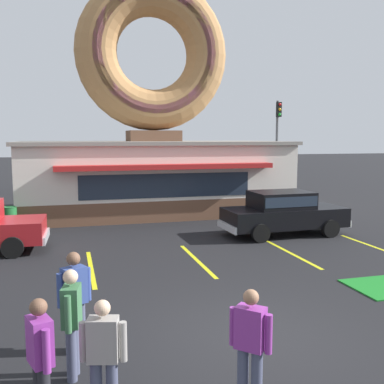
% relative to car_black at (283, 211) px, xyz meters
% --- Properties ---
extents(ground_plane, '(160.00, 160.00, 0.00)m').
position_rel_car_black_xyz_m(ground_plane, '(-4.42, -7.47, -0.87)').
color(ground_plane, black).
extents(donut_shop_building, '(12.30, 6.75, 10.96)m').
position_rel_car_black_xyz_m(donut_shop_building, '(-3.54, 6.47, 2.87)').
color(donut_shop_building, brown).
rests_on(donut_shop_building, ground).
extents(car_black, '(4.60, 2.07, 1.60)m').
position_rel_car_black_xyz_m(car_black, '(0.00, 0.00, 0.00)').
color(car_black, black).
rests_on(car_black, ground).
extents(pedestrian_blue_sweater_man, '(0.58, 0.33, 1.54)m').
position_rel_car_black_xyz_m(pedestrian_blue_sweater_man, '(-7.14, -9.21, -0.03)').
color(pedestrian_blue_sweater_man, '#474C66').
rests_on(pedestrian_blue_sweater_man, ground).
extents(pedestrian_hooded_kid, '(0.45, 0.45, 1.58)m').
position_rel_car_black_xyz_m(pedestrian_hooded_kid, '(-5.25, -9.43, -0.00)').
color(pedestrian_hooded_kid, '#474C66').
rests_on(pedestrian_hooded_kid, ground).
extents(pedestrian_clipboard_woman, '(0.31, 0.59, 1.64)m').
position_rel_car_black_xyz_m(pedestrian_clipboard_woman, '(-7.51, -8.12, 0.04)').
color(pedestrian_clipboard_woman, '#474C66').
rests_on(pedestrian_clipboard_woman, ground).
extents(pedestrian_beanie_man, '(0.55, 0.38, 1.69)m').
position_rel_car_black_xyz_m(pedestrian_beanie_man, '(-7.46, -7.30, 0.07)').
color(pedestrian_beanie_man, '#474C66').
rests_on(pedestrian_beanie_man, ground).
extents(pedestrian_crossing_woman, '(0.35, 0.57, 1.61)m').
position_rel_car_black_xyz_m(pedestrian_crossing_woman, '(-7.89, -9.15, 0.02)').
color(pedestrian_crossing_woman, '#232328').
rests_on(pedestrian_crossing_woman, ground).
extents(trash_bin, '(0.57, 0.57, 0.97)m').
position_rel_car_black_xyz_m(trash_bin, '(-9.68, 3.12, -0.37)').
color(trash_bin, '#1E662D').
rests_on(trash_bin, ground).
extents(traffic_light_pole, '(0.28, 0.47, 5.80)m').
position_rel_car_black_xyz_m(traffic_light_pole, '(5.13, 11.04, 2.84)').
color(traffic_light_pole, '#595B60').
rests_on(traffic_light_pole, ground).
extents(parking_stripe_left, '(0.12, 3.60, 0.01)m').
position_rel_car_black_xyz_m(parking_stripe_left, '(-6.97, -2.47, -0.87)').
color(parking_stripe_left, yellow).
rests_on(parking_stripe_left, ground).
extents(parking_stripe_mid_left, '(0.12, 3.60, 0.01)m').
position_rel_car_black_xyz_m(parking_stripe_mid_left, '(-3.97, -2.47, -0.87)').
color(parking_stripe_mid_left, yellow).
rests_on(parking_stripe_mid_left, ground).
extents(parking_stripe_centre, '(0.12, 3.60, 0.01)m').
position_rel_car_black_xyz_m(parking_stripe_centre, '(-0.97, -2.47, -0.87)').
color(parking_stripe_centre, yellow).
rests_on(parking_stripe_centre, ground).
extents(parking_stripe_mid_right, '(0.12, 3.60, 0.01)m').
position_rel_car_black_xyz_m(parking_stripe_mid_right, '(2.03, -2.47, -0.87)').
color(parking_stripe_mid_right, yellow).
rests_on(parking_stripe_mid_right, ground).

